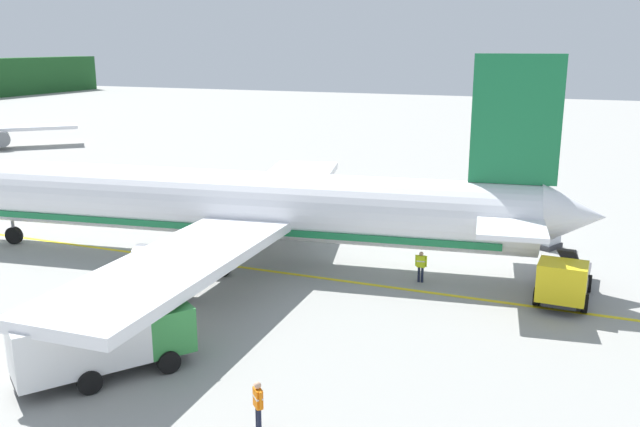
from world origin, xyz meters
name	(u,v)px	position (x,y,z in m)	size (l,w,h in m)	color
airliner_foreground	(222,204)	(-14.05, 14.90, 3.39)	(34.52, 41.68, 11.90)	white
service_truck_fuel	(564,280)	(-13.66, -3.82, 1.16)	(7.12, 2.64, 2.74)	yellow
service_truck_baggage	(102,339)	(-28.17, 12.08, 1.54)	(6.63, 5.64, 2.72)	#338C3F
cargo_container_near	(545,233)	(-4.27, -2.37, 0.91)	(2.21, 2.21, 1.93)	#333338
crew_marshaller	(258,402)	(-29.40, 4.89, 1.05)	(0.48, 0.48, 1.77)	#191E33
crew_loader_left	(383,225)	(-6.33, 7.55, 0.96)	(0.27, 0.63, 1.63)	#191E33
crew_loader_right	(421,264)	(-13.41, 3.33, 1.00)	(0.25, 0.63, 1.70)	#191E33
apron_guide_line	(288,273)	(-14.78, 10.47, 0.01)	(0.30, 60.00, 0.01)	yellow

